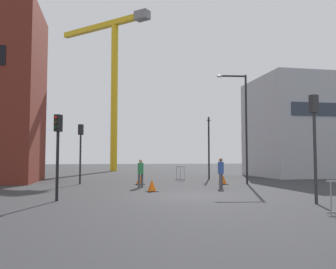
{
  "coord_description": "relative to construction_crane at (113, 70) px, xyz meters",
  "views": [
    {
      "loc": [
        -4.19,
        -15.96,
        1.77
      ],
      "look_at": [
        0.0,
        6.55,
        3.26
      ],
      "focal_mm": 37.68,
      "sensor_mm": 36.0,
      "label": 1
    }
  ],
  "objects": [
    {
      "name": "traffic_light_verge",
      "position": [
        -3.06,
        -31.47,
        -10.98
      ],
      "size": [
        0.34,
        0.39,
        3.52
      ],
      "color": "black",
      "rests_on": "ground"
    },
    {
      "name": "streetlamp_tall",
      "position": [
        8.02,
        -24.13,
        -8.98
      ],
      "size": [
        2.07,
        0.41,
        7.38
      ],
      "color": "#232326",
      "rests_on": "ground"
    },
    {
      "name": "pedestrian_waiting",
      "position": [
        0.97,
        -25.71,
        -12.41
      ],
      "size": [
        0.34,
        0.34,
        1.66
      ],
      "color": "#4C4C51",
      "rests_on": "ground"
    },
    {
      "name": "traffic_light_median",
      "position": [
        -2.69,
        -22.31,
        -10.7
      ],
      "size": [
        0.36,
        0.37,
        3.98
      ],
      "color": "#232326",
      "rests_on": "ground"
    },
    {
      "name": "traffic_cone_orange",
      "position": [
        1.3,
        -28.19,
        -13.08
      ],
      "size": [
        0.62,
        0.62,
        0.63
      ],
      "color": "black",
      "rests_on": "ground"
    },
    {
      "name": "traffic_light_far",
      "position": [
        6.77,
        -34.2,
        -10.57
      ],
      "size": [
        0.39,
        0.28,
        4.18
      ],
      "color": "#2D2D30",
      "rests_on": "ground"
    },
    {
      "name": "pedestrian_walking",
      "position": [
        5.53,
        -26.82,
        -12.36
      ],
      "size": [
        0.34,
        0.34,
        1.73
      ],
      "color": "#4C4C51",
      "rests_on": "ground"
    },
    {
      "name": "office_block",
      "position": [
        19.18,
        -16.44,
        -8.83
      ],
      "size": [
        12.9,
        8.05,
        9.08
      ],
      "color": "#A8AAB2",
      "rests_on": "ground"
    },
    {
      "name": "traffic_cone_on_verge",
      "position": [
        1.17,
        -23.36,
        -13.06
      ],
      "size": [
        0.66,
        0.66,
        0.67
      ],
      "color": "black",
      "rests_on": "ground"
    },
    {
      "name": "safety_barrier_rear",
      "position": [
        4.77,
        -19.38,
        -12.81
      ],
      "size": [
        0.31,
        1.94,
        1.08
      ],
      "color": "gray",
      "rests_on": "ground"
    },
    {
      "name": "traffic_cone_striped",
      "position": [
        6.59,
        -24.24,
        -13.1
      ],
      "size": [
        0.57,
        0.57,
        0.58
      ],
      "color": "black",
      "rests_on": "ground"
    },
    {
      "name": "streetlamp_short",
      "position": [
        7.45,
        -18.27,
        -10.25
      ],
      "size": [
        0.68,
        1.41,
        5.12
      ],
      "color": "#232326",
      "rests_on": "ground"
    },
    {
      "name": "ground",
      "position": [
        2.94,
        -30.49,
        -13.37
      ],
      "size": [
        160.0,
        160.0,
        0.0
      ],
      "primitive_type": "plane",
      "color": "#333335"
    },
    {
      "name": "construction_crane",
      "position": [
        0.0,
        0.0,
        0.0
      ],
      "size": [
        11.57,
        10.73,
        20.23
      ],
      "color": "gold",
      "rests_on": "ground"
    }
  ]
}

